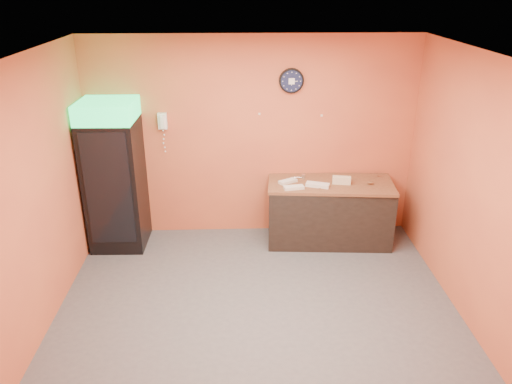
{
  "coord_description": "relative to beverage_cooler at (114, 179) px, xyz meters",
  "views": [
    {
      "loc": [
        -0.19,
        -4.62,
        3.46
      ],
      "look_at": [
        0.0,
        0.6,
        1.2
      ],
      "focal_mm": 35.0,
      "sensor_mm": 36.0,
      "label": 1
    }
  ],
  "objects": [
    {
      "name": "floor",
      "position": [
        1.85,
        -1.6,
        -0.99
      ],
      "size": [
        4.5,
        4.5,
        0.0
      ],
      "primitive_type": "plane",
      "color": "#47474C",
      "rests_on": "ground"
    },
    {
      "name": "ceiling",
      "position": [
        1.85,
        -1.6,
        1.81
      ],
      "size": [
        4.5,
        4.0,
        0.02
      ],
      "primitive_type": "cube",
      "color": "white",
      "rests_on": "back_wall"
    },
    {
      "name": "wrapped_sandwich_mid",
      "position": [
        2.71,
        -0.11,
        -0.09
      ],
      "size": [
        0.33,
        0.21,
        0.04
      ],
      "primitive_type": "cube",
      "rotation": [
        0.0,
        0.0,
        -0.33
      ],
      "color": "silver",
      "rests_on": "butcher_paper"
    },
    {
      "name": "right_wall",
      "position": [
        4.1,
        -1.6,
        0.41
      ],
      "size": [
        0.02,
        4.0,
        2.8
      ],
      "primitive_type": "cube",
      "color": "#D1653B",
      "rests_on": "floor"
    },
    {
      "name": "sub_roll_stack",
      "position": [
        3.05,
        -0.03,
        -0.06
      ],
      "size": [
        0.26,
        0.13,
        0.1
      ],
      "rotation": [
        0.0,
        0.0,
        -0.18
      ],
      "color": "beige",
      "rests_on": "butcher_paper"
    },
    {
      "name": "kitchen_tool",
      "position": [
        2.56,
        0.2,
        -0.08
      ],
      "size": [
        0.05,
        0.05,
        0.05
      ],
      "primitive_type": "cylinder",
      "color": "silver",
      "rests_on": "butcher_paper"
    },
    {
      "name": "wrapped_sandwich_right",
      "position": [
        2.32,
        0.04,
        -0.09
      ],
      "size": [
        0.27,
        0.22,
        0.04
      ],
      "primitive_type": "cube",
      "rotation": [
        0.0,
        0.0,
        0.54
      ],
      "color": "silver",
      "rests_on": "butcher_paper"
    },
    {
      "name": "prep_counter",
      "position": [
        2.91,
        0.02,
        -0.57
      ],
      "size": [
        1.73,
        0.85,
        0.84
      ],
      "primitive_type": "cube",
      "rotation": [
        0.0,
        0.0,
        -0.06
      ],
      "color": "black",
      "rests_on": "floor"
    },
    {
      "name": "wall_phone",
      "position": [
        0.64,
        0.34,
        0.68
      ],
      "size": [
        0.12,
        0.1,
        0.22
      ],
      "color": "white",
      "rests_on": "back_wall"
    },
    {
      "name": "back_wall",
      "position": [
        1.85,
        0.4,
        0.41
      ],
      "size": [
        4.5,
        0.02,
        2.8
      ],
      "primitive_type": "cube",
      "color": "#D1653B",
      "rests_on": "floor"
    },
    {
      "name": "butcher_paper",
      "position": [
        2.91,
        0.02,
        -0.13
      ],
      "size": [
        1.76,
        0.91,
        0.04
      ],
      "primitive_type": "cube",
      "rotation": [
        0.0,
        0.0,
        -0.09
      ],
      "color": "brown",
      "rests_on": "prep_counter"
    },
    {
      "name": "beverage_cooler",
      "position": [
        0.0,
        0.0,
        0.0
      ],
      "size": [
        0.72,
        0.74,
        2.03
      ],
      "rotation": [
        0.0,
        0.0,
        -0.02
      ],
      "color": "black",
      "rests_on": "floor"
    },
    {
      "name": "left_wall",
      "position": [
        -0.4,
        -1.6,
        0.41
      ],
      "size": [
        0.02,
        4.0,
        2.8
      ],
      "primitive_type": "cube",
      "color": "#D1653B",
      "rests_on": "floor"
    },
    {
      "name": "wrapped_sandwich_left",
      "position": [
        2.38,
        -0.18,
        -0.09
      ],
      "size": [
        0.28,
        0.15,
        0.04
      ],
      "primitive_type": "cube",
      "rotation": [
        0.0,
        0.0,
        0.18
      ],
      "color": "silver",
      "rests_on": "butcher_paper"
    },
    {
      "name": "wall_clock",
      "position": [
        2.37,
        0.37,
        1.21
      ],
      "size": [
        0.33,
        0.06,
        0.33
      ],
      "color": "black",
      "rests_on": "back_wall"
    }
  ]
}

